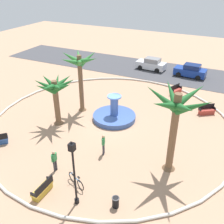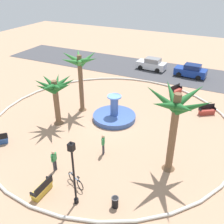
{
  "view_description": "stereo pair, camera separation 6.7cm",
  "coord_description": "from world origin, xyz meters",
  "px_view_note": "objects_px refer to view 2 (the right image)",
  "views": [
    {
      "loc": [
        8.98,
        -18.18,
        12.31
      ],
      "look_at": [
        -0.01,
        0.22,
        1.0
      ],
      "focal_mm": 41.49,
      "sensor_mm": 36.0,
      "label": 1
    },
    {
      "loc": [
        9.04,
        -18.15,
        12.31
      ],
      "look_at": [
        -0.01,
        0.22,
        1.0
      ],
      "focal_mm": 41.49,
      "sensor_mm": 36.0,
      "label": 2
    }
  ],
  "objects_px": {
    "bench_southeast": "(176,91)",
    "trash_bin": "(115,202)",
    "parked_car_leftmost": "(152,64)",
    "lamppost": "(73,169)",
    "bench_north": "(207,111)",
    "person_cyclist_helmet": "(54,160)",
    "palm_tree_by_curb": "(80,68)",
    "bicycle_red_frame": "(76,181)",
    "fountain": "(114,116)",
    "palm_tree_near_fountain": "(55,90)",
    "bench_west": "(42,190)",
    "parked_car_second": "(191,71)",
    "person_cyclist_photo": "(103,143)",
    "palm_tree_mid_plaza": "(176,114)"
  },
  "relations": [
    {
      "from": "person_cyclist_helmet",
      "to": "parked_car_leftmost",
      "type": "xyz_separation_m",
      "value": [
        -0.68,
        22.78,
        -0.15
      ]
    },
    {
      "from": "bench_southeast",
      "to": "trash_bin",
      "type": "bearing_deg",
      "value": -87.63
    },
    {
      "from": "lamppost",
      "to": "trash_bin",
      "type": "bearing_deg",
      "value": 18.81
    },
    {
      "from": "bench_west",
      "to": "bench_southeast",
      "type": "bearing_deg",
      "value": 78.45
    },
    {
      "from": "palm_tree_by_curb",
      "to": "person_cyclist_photo",
      "type": "bearing_deg",
      "value": -45.62
    },
    {
      "from": "fountain",
      "to": "palm_tree_near_fountain",
      "type": "distance_m",
      "value": 5.9
    },
    {
      "from": "person_cyclist_photo",
      "to": "trash_bin",
      "type": "bearing_deg",
      "value": -54.37
    },
    {
      "from": "fountain",
      "to": "parked_car_second",
      "type": "distance_m",
      "value": 14.84
    },
    {
      "from": "parked_car_leftmost",
      "to": "lamppost",
      "type": "bearing_deg",
      "value": -81.7
    },
    {
      "from": "bench_north",
      "to": "bicycle_red_frame",
      "type": "distance_m",
      "value": 14.85
    },
    {
      "from": "palm_tree_near_fountain",
      "to": "parked_car_second",
      "type": "relative_size",
      "value": 1.08
    },
    {
      "from": "bench_north",
      "to": "trash_bin",
      "type": "bearing_deg",
      "value": -102.57
    },
    {
      "from": "bench_west",
      "to": "parked_car_leftmost",
      "type": "height_order",
      "value": "parked_car_leftmost"
    },
    {
      "from": "palm_tree_by_curb",
      "to": "bicycle_red_frame",
      "type": "xyz_separation_m",
      "value": [
        5.1,
        -8.96,
        -4.04
      ]
    },
    {
      "from": "palm_tree_by_curb",
      "to": "bench_north",
      "type": "height_order",
      "value": "palm_tree_by_curb"
    },
    {
      "from": "bicycle_red_frame",
      "to": "palm_tree_mid_plaza",
      "type": "bearing_deg",
      "value": 40.48
    },
    {
      "from": "palm_tree_mid_plaza",
      "to": "person_cyclist_photo",
      "type": "bearing_deg",
      "value": -173.59
    },
    {
      "from": "bench_southeast",
      "to": "lamppost",
      "type": "bearing_deg",
      "value": -94.72
    },
    {
      "from": "bench_west",
      "to": "parked_car_second",
      "type": "height_order",
      "value": "parked_car_second"
    },
    {
      "from": "parked_car_second",
      "to": "person_cyclist_helmet",
      "type": "bearing_deg",
      "value": -101.97
    },
    {
      "from": "lamppost",
      "to": "bench_west",
      "type": "bearing_deg",
      "value": -171.65
    },
    {
      "from": "parked_car_leftmost",
      "to": "parked_car_second",
      "type": "height_order",
      "value": "same"
    },
    {
      "from": "palm_tree_near_fountain",
      "to": "bench_southeast",
      "type": "xyz_separation_m",
      "value": [
        7.98,
        11.05,
        -2.94
      ]
    },
    {
      "from": "palm_tree_by_curb",
      "to": "bicycle_red_frame",
      "type": "distance_m",
      "value": 11.07
    },
    {
      "from": "lamppost",
      "to": "person_cyclist_photo",
      "type": "height_order",
      "value": "lamppost"
    },
    {
      "from": "bicycle_red_frame",
      "to": "parked_car_leftmost",
      "type": "bearing_deg",
      "value": 96.77
    },
    {
      "from": "person_cyclist_helmet",
      "to": "bench_southeast",
      "type": "bearing_deg",
      "value": 74.93
    },
    {
      "from": "lamppost",
      "to": "bench_north",
      "type": "bearing_deg",
      "value": 70.11
    },
    {
      "from": "person_cyclist_photo",
      "to": "parked_car_leftmost",
      "type": "height_order",
      "value": "person_cyclist_photo"
    },
    {
      "from": "palm_tree_mid_plaza",
      "to": "parked_car_second",
      "type": "bearing_deg",
      "value": 96.94
    },
    {
      "from": "palm_tree_by_curb",
      "to": "parked_car_second",
      "type": "xyz_separation_m",
      "value": [
        7.77,
        14.04,
        -3.64
      ]
    },
    {
      "from": "person_cyclist_helmet",
      "to": "palm_tree_by_curb",
      "type": "bearing_deg",
      "value": 109.77
    },
    {
      "from": "palm_tree_by_curb",
      "to": "lamppost",
      "type": "distance_m",
      "value": 11.9
    },
    {
      "from": "fountain",
      "to": "person_cyclist_photo",
      "type": "xyz_separation_m",
      "value": [
        1.54,
        -5.08,
        0.62
      ]
    },
    {
      "from": "palm_tree_near_fountain",
      "to": "trash_bin",
      "type": "relative_size",
      "value": 6.04
    },
    {
      "from": "lamppost",
      "to": "parked_car_second",
      "type": "distance_m",
      "value": 24.35
    },
    {
      "from": "palm_tree_mid_plaza",
      "to": "bicycle_red_frame",
      "type": "bearing_deg",
      "value": -139.52
    },
    {
      "from": "parked_car_leftmost",
      "to": "bench_southeast",
      "type": "bearing_deg",
      "value": -51.8
    },
    {
      "from": "person_cyclist_photo",
      "to": "parked_car_second",
      "type": "height_order",
      "value": "person_cyclist_photo"
    },
    {
      "from": "bench_southeast",
      "to": "bicycle_red_frame",
      "type": "height_order",
      "value": "bench_southeast"
    },
    {
      "from": "lamppost",
      "to": "person_cyclist_photo",
      "type": "xyz_separation_m",
      "value": [
        -0.74,
        4.88,
        -1.67
      ]
    },
    {
      "from": "parked_car_second",
      "to": "bench_north",
      "type": "bearing_deg",
      "value": -69.88
    },
    {
      "from": "fountain",
      "to": "person_cyclist_helmet",
      "type": "relative_size",
      "value": 2.4
    },
    {
      "from": "bench_west",
      "to": "bench_southeast",
      "type": "relative_size",
      "value": 0.96
    },
    {
      "from": "fountain",
      "to": "palm_tree_near_fountain",
      "type": "relative_size",
      "value": 0.9
    },
    {
      "from": "palm_tree_by_curb",
      "to": "person_cyclist_photo",
      "type": "xyz_separation_m",
      "value": [
        5.17,
        -5.28,
        -3.47
      ]
    },
    {
      "from": "palm_tree_by_curb",
      "to": "parked_car_leftmost",
      "type": "xyz_separation_m",
      "value": [
        2.33,
        14.4,
        -3.64
      ]
    },
    {
      "from": "lamppost",
      "to": "bench_southeast",
      "type": "bearing_deg",
      "value": 85.28
    },
    {
      "from": "palm_tree_mid_plaza",
      "to": "trash_bin",
      "type": "height_order",
      "value": "palm_tree_mid_plaza"
    },
    {
      "from": "bench_north",
      "to": "parked_car_leftmost",
      "type": "height_order",
      "value": "parked_car_leftmost"
    }
  ]
}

